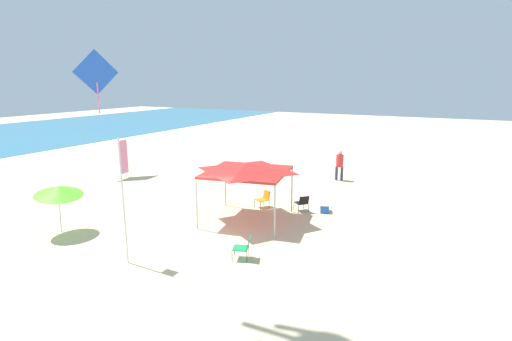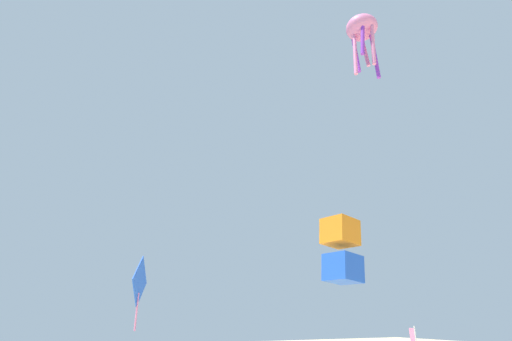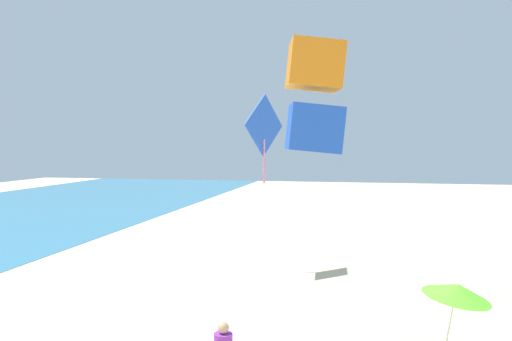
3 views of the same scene
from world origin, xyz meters
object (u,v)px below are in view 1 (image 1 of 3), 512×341
person_near_umbrella (340,163)px  kite_diamond_blue (96,75)px  folding_chair_left_of_tent (264,198)px  beach_umbrella (59,191)px  canopy_tent (247,168)px  banner_flag (124,190)px  folding_chair_near_cooler (302,202)px  folding_chair_right_of_tent (244,246)px  cooler_box (325,208)px

person_near_umbrella → kite_diamond_blue: (-5.45, 14.61, 5.37)m
folding_chair_left_of_tent → person_near_umbrella: 7.23m
beach_umbrella → kite_diamond_blue: bearing=40.0°
canopy_tent → beach_umbrella: size_ratio=1.81×
banner_flag → kite_diamond_blue: size_ratio=1.07×
folding_chair_near_cooler → banner_flag: (-7.74, 3.39, 2.12)m
folding_chair_right_of_tent → folding_chair_left_of_tent: same height
cooler_box → banner_flag: size_ratio=0.17×
folding_chair_right_of_tent → folding_chair_left_of_tent: (5.43, 1.91, 0.00)m
folding_chair_near_cooler → person_near_umbrella: 6.75m
beach_umbrella → folding_chair_right_of_tent: beach_umbrella is taller
folding_chair_right_of_tent → folding_chair_left_of_tent: size_ratio=1.00×
folding_chair_near_cooler → banner_flag: size_ratio=0.19×
folding_chair_right_of_tent → kite_diamond_blue: size_ratio=0.20×
beach_umbrella → folding_chair_left_of_tent: (6.82, -5.78, -1.35)m
folding_chair_left_of_tent → cooler_box: size_ratio=1.14×
canopy_tent → folding_chair_right_of_tent: (-3.47, -1.77, -1.92)m
canopy_tent → person_near_umbrella: 9.17m
beach_umbrella → banner_flag: size_ratio=0.51×
person_near_umbrella → cooler_box: bearing=69.4°
canopy_tent → cooler_box: size_ratio=5.55×
beach_umbrella → folding_chair_left_of_tent: size_ratio=2.69×
canopy_tent → person_near_umbrella: bearing=-10.6°
canopy_tent → kite_diamond_blue: size_ratio=0.98×
folding_chair_near_cooler → kite_diamond_blue: kite_diamond_blue is taller
person_near_umbrella → kite_diamond_blue: bearing=-9.8°
folding_chair_right_of_tent → banner_flag: banner_flag is taller
banner_flag → person_near_umbrella: size_ratio=2.27×
folding_chair_left_of_tent → cooler_box: (0.73, -2.88, -0.27)m
cooler_box → person_near_umbrella: (6.24, 1.06, 0.92)m
person_near_umbrella → banner_flag: bearing=47.0°
beach_umbrella → person_near_umbrella: beach_umbrella is taller
canopy_tent → person_near_umbrella: canopy_tent is taller
banner_flag → person_near_umbrella: 14.90m
beach_umbrella → folding_chair_right_of_tent: bearing=-79.8°
beach_umbrella → folding_chair_near_cooler: (7.07, -7.70, -1.35)m
canopy_tent → folding_chair_right_of_tent: canopy_tent is taller
folding_chair_right_of_tent → kite_diamond_blue: (6.95, 14.70, 6.02)m
canopy_tent → banner_flag: (-5.53, 1.60, 0.20)m
beach_umbrella → cooler_box: size_ratio=3.07×
cooler_box → kite_diamond_blue: size_ratio=0.18×
beach_umbrella → person_near_umbrella: size_ratio=1.15×
folding_chair_near_cooler → kite_diamond_blue: 15.94m
folding_chair_right_of_tent → cooler_box: size_ratio=1.14×
beach_umbrella → kite_diamond_blue: size_ratio=0.54×
canopy_tent → beach_umbrella: canopy_tent is taller
beach_umbrella → banner_flag: 4.43m
folding_chair_right_of_tent → folding_chair_left_of_tent: 5.76m
folding_chair_near_cooler → banner_flag: 8.71m
banner_flag → kite_diamond_blue: bearing=51.5°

